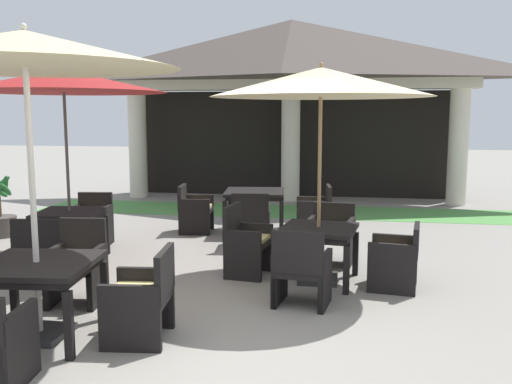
% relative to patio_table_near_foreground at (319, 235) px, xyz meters
% --- Properties ---
extents(ground_plane, '(60.00, 60.00, 0.00)m').
position_rel_patio_table_near_foreground_xyz_m(ground_plane, '(-1.02, -1.83, -0.60)').
color(ground_plane, gray).
extents(background_pavilion, '(9.00, 3.01, 4.32)m').
position_rel_patio_table_near_foreground_xyz_m(background_pavilion, '(-1.02, 6.71, 2.72)').
color(background_pavilion, beige).
rests_on(background_pavilion, ground).
extents(lawn_strip, '(10.80, 1.72, 0.01)m').
position_rel_patio_table_near_foreground_xyz_m(lawn_strip, '(-1.02, 5.08, -0.60)').
color(lawn_strip, '#519347').
rests_on(lawn_strip, ground).
extents(patio_table_near_foreground, '(1.02, 1.02, 0.70)m').
position_rel_patio_table_near_foreground_xyz_m(patio_table_near_foreground, '(0.00, 0.00, 0.00)').
color(patio_table_near_foreground, black).
rests_on(patio_table_near_foreground, ground).
extents(patio_umbrella_near_foreground, '(2.71, 2.71, 2.73)m').
position_rel_patio_table_near_foreground_xyz_m(patio_umbrella_near_foreground, '(-0.00, -0.00, 1.86)').
color(patio_umbrella_near_foreground, '#2D2D2D').
rests_on(patio_umbrella_near_foreground, ground).
extents(patio_chair_near_foreground_east, '(0.65, 0.66, 0.79)m').
position_rel_patio_table_near_foreground_xyz_m(patio_chair_near_foreground_east, '(0.95, -0.14, -0.22)').
color(patio_chair_near_foreground_east, black).
rests_on(patio_chair_near_foreground_east, ground).
extents(patio_chair_near_foreground_south, '(0.65, 0.60, 0.88)m').
position_rel_patio_table_near_foreground_xyz_m(patio_chair_near_foreground_south, '(-0.14, -0.95, -0.21)').
color(patio_chair_near_foreground_south, black).
rests_on(patio_chair_near_foreground_south, ground).
extents(patio_chair_near_foreground_north, '(0.69, 0.65, 0.83)m').
position_rel_patio_table_near_foreground_xyz_m(patio_chair_near_foreground_north, '(0.14, 0.95, -0.20)').
color(patio_chair_near_foreground_north, black).
rests_on(patio_chair_near_foreground_north, ground).
extents(patio_chair_near_foreground_west, '(0.59, 0.66, 0.93)m').
position_rel_patio_table_near_foreground_xyz_m(patio_chair_near_foreground_west, '(-0.95, 0.14, -0.18)').
color(patio_chair_near_foreground_west, black).
rests_on(patio_chair_near_foreground_west, ground).
extents(patio_table_mid_left, '(1.14, 1.14, 0.76)m').
position_rel_patio_table_near_foreground_xyz_m(patio_table_mid_left, '(-1.27, 2.77, 0.06)').
color(patio_table_mid_left, black).
rests_on(patio_table_mid_left, ground).
extents(patio_chair_mid_left_east, '(0.65, 0.66, 0.86)m').
position_rel_patio_table_near_foreground_xyz_m(patio_chair_mid_left_east, '(-0.20, 2.89, -0.21)').
color(patio_chair_mid_left_east, black).
rests_on(patio_chair_mid_left_east, ground).
extents(patio_chair_mid_left_south, '(0.66, 0.65, 0.90)m').
position_rel_patio_table_near_foreground_xyz_m(patio_chair_mid_left_south, '(-1.15, 1.69, -0.21)').
color(patio_chair_mid_left_south, black).
rests_on(patio_chair_mid_left_south, ground).
extents(patio_chair_mid_left_west, '(0.62, 0.66, 0.85)m').
position_rel_patio_table_near_foreground_xyz_m(patio_chair_mid_left_west, '(-2.35, 2.65, -0.21)').
color(patio_chair_mid_left_west, black).
rests_on(patio_chair_mid_left_west, ground).
extents(patio_table_mid_right, '(1.13, 1.13, 0.73)m').
position_rel_patio_table_near_foreground_xyz_m(patio_table_mid_right, '(-2.52, -2.22, 0.04)').
color(patio_table_mid_right, black).
rests_on(patio_table_mid_right, ground).
extents(patio_umbrella_mid_right, '(2.77, 2.77, 2.90)m').
position_rel_patio_table_near_foreground_xyz_m(patio_umbrella_mid_right, '(-2.52, -2.22, 2.05)').
color(patio_umbrella_mid_right, '#2D2D2D').
rests_on(patio_umbrella_mid_right, ground).
extents(patio_chair_mid_right_east, '(0.63, 0.68, 0.87)m').
position_rel_patio_table_near_foreground_xyz_m(patio_chair_mid_right_east, '(-1.53, -2.12, -0.21)').
color(patio_chair_mid_right_east, black).
rests_on(patio_chair_mid_right_east, ground).
extents(patio_chair_mid_right_north, '(0.61, 0.63, 0.92)m').
position_rel_patio_table_near_foreground_xyz_m(patio_chair_mid_right_north, '(-2.62, -1.23, -0.19)').
color(patio_chair_mid_right_north, black).
rests_on(patio_chair_mid_right_north, ground).
extents(patio_table_far_back, '(1.00, 1.00, 0.73)m').
position_rel_patio_table_near_foreground_xyz_m(patio_table_far_back, '(-3.57, 0.43, 0.02)').
color(patio_table_far_back, black).
rests_on(patio_table_far_back, ground).
extents(patio_umbrella_far_back, '(2.85, 2.85, 2.78)m').
position_rel_patio_table_near_foreground_xyz_m(patio_umbrella_far_back, '(-3.57, 0.43, 1.94)').
color(patio_umbrella_far_back, '#2D2D2D').
rests_on(patio_umbrella_far_back, ground).
extents(patio_chair_far_back_north, '(0.65, 0.64, 0.83)m').
position_rel_patio_table_near_foreground_xyz_m(patio_chair_far_back_north, '(-3.71, 1.40, -0.20)').
color(patio_chair_far_back_north, black).
rests_on(patio_chair_far_back_north, ground).
extents(patio_chair_far_back_south, '(0.69, 0.58, 0.83)m').
position_rel_patio_table_near_foreground_xyz_m(patio_chair_far_back_south, '(-3.43, -0.54, -0.19)').
color(patio_chair_far_back_south, black).
rests_on(patio_chair_far_back_south, ground).
extents(potted_palm_left_edge, '(0.58, 0.60, 1.21)m').
position_rel_patio_table_near_foreground_xyz_m(potted_palm_left_edge, '(-5.59, 1.77, -0.29)').
color(potted_palm_left_edge, '#47423D').
rests_on(potted_palm_left_edge, ground).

